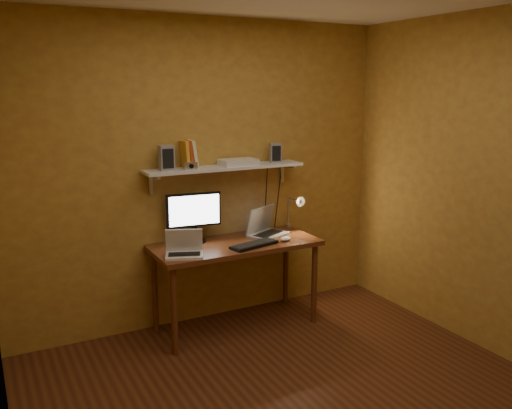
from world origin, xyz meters
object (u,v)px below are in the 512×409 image
laptop (265,228)px  shelf_camera (191,166)px  keyboard (254,245)px  router (238,162)px  wall_shelf (225,168)px  mouse (286,239)px  speaker_right (275,153)px  desk (236,253)px  netbook (184,248)px  monitor (194,215)px  speaker_left (166,158)px  desk_lamp (295,208)px

laptop → shelf_camera: 0.89m
keyboard → router: router is taller
wall_shelf → mouse: 0.79m
speaker_right → router: bearing=-160.4°
speaker_right → shelf_camera: speaker_right is taller
desk → netbook: (-0.50, -0.13, 0.14)m
desk → monitor: (-0.29, 0.19, 0.32)m
wall_shelf → speaker_right: size_ratio=8.28×
netbook → keyboard: bearing=19.0°
speaker_left → shelf_camera: (0.18, -0.06, -0.07)m
desk_lamp → speaker_left: size_ratio=1.88×
router → desk_lamp: bearing=-6.4°
keyboard → shelf_camera: shelf_camera is taller
speaker_left → router: 0.64m
desk → monitor: bearing=147.4°
mouse → desk_lamp: 0.42m
wall_shelf → netbook: wall_shelf is taller
speaker_left → shelf_camera: 0.21m
monitor → netbook: bearing=-116.7°
desk → speaker_right: speaker_right is taller
desk_lamp → speaker_right: (-0.17, 0.07, 0.50)m
laptop → desk_lamp: size_ratio=1.09×
desk_lamp → speaker_left: (-1.17, 0.07, 0.52)m
keyboard → shelf_camera: 0.82m
monitor → keyboard: (0.39, -0.35, -0.22)m
monitor → speaker_left: 0.54m
keyboard → shelf_camera: size_ratio=3.93×
netbook → shelf_camera: size_ratio=3.15×
wall_shelf → router: 0.13m
router → speaker_right: bearing=1.6°
speaker_right → netbook: bearing=-143.8°
mouse → speaker_right: 0.78m
desk → shelf_camera: bearing=157.8°
wall_shelf → keyboard: bearing=-75.3°
wall_shelf → mouse: bearing=-40.5°
keyboard → mouse: 0.31m
netbook → router: 0.92m
shelf_camera → router: 0.45m
netbook → mouse: size_ratio=3.34×
desk → shelf_camera: shelf_camera is taller
desk → router: 0.77m
laptop → netbook: size_ratio=1.21×
netbook → monitor: bearing=78.5°
netbook → desk_lamp: desk_lamp is taller
desk → speaker_right: size_ratio=8.28×
netbook → wall_shelf: bearing=54.5°
keyboard → wall_shelf: bearing=91.2°
router → speaker_left: bearing=178.9°
mouse → speaker_right: size_ratio=0.60×
desk → speaker_right: (0.49, 0.20, 0.79)m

